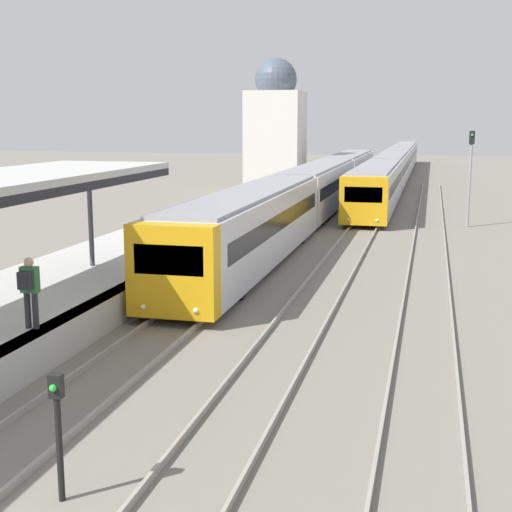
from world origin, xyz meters
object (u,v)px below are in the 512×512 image
(train_near, at_px, (318,187))
(signal_post_near, at_px, (58,424))
(signal_mast_far, at_px, (470,167))
(train_far, at_px, (396,164))
(person_on_platform, at_px, (29,287))

(train_near, xyz_separation_m, signal_post_near, (1.63, -35.04, -0.43))
(signal_post_near, bearing_deg, signal_mast_far, 76.95)
(train_far, bearing_deg, train_near, -97.38)
(train_far, relative_size, signal_post_near, 33.12)
(train_near, distance_m, train_far, 26.69)
(train_near, height_order, train_far, train_near)
(train_near, relative_size, train_far, 0.79)
(person_on_platform, distance_m, signal_mast_far, 28.06)
(person_on_platform, bearing_deg, signal_post_near, -55.49)
(signal_mast_far, bearing_deg, train_near, 155.99)
(person_on_platform, xyz_separation_m, signal_post_near, (3.61, -5.25, -0.68))
(signal_post_near, bearing_deg, person_on_platform, 124.51)
(train_near, bearing_deg, signal_post_near, -87.34)
(train_near, height_order, signal_mast_far, signal_mast_far)
(train_far, relative_size, signal_mast_far, 12.87)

